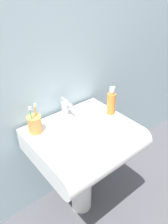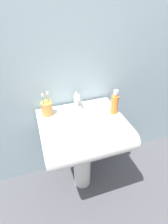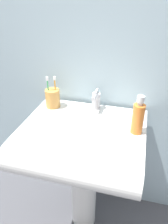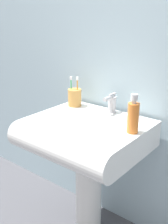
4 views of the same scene
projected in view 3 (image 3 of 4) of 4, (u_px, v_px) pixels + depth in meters
The scene contains 7 objects.
ground_plane at pixel (84, 218), 1.40m from camera, with size 6.00×6.00×0.00m, color #4C4C51.
wall_back at pixel (99, 10), 1.03m from camera, with size 5.00×0.05×2.40m, color #9EB7C1.
sink_pedestal at pixel (84, 187), 1.26m from camera, with size 0.14×0.14×0.58m, color white.
sink_basin at pixel (81, 143), 1.04m from camera, with size 0.58×0.52×0.14m.
faucet at pixel (96, 100), 1.16m from camera, with size 0.04×0.10×0.11m.
toothbrush_cup at pixel (53, 98), 1.18m from camera, with size 0.08×0.08×0.18m.
soap_bottle at pixel (138, 118), 0.96m from camera, with size 0.05×0.05×0.18m.
Camera 3 is at (0.23, -0.84, 1.30)m, focal length 35.00 mm.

